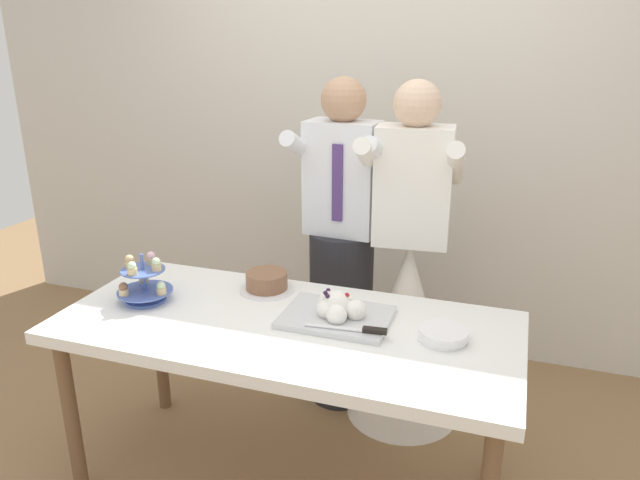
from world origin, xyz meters
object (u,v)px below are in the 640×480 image
main_cake_tray (337,311)px  person_bride (407,308)px  cupcake_stand (144,282)px  plate_stack (443,335)px  dessert_table (286,339)px  person_groom (342,265)px  round_cake (267,282)px

main_cake_tray → person_bride: 0.66m
cupcake_stand → plate_stack: cupcake_stand is taller
dessert_table → cupcake_stand: (-0.63, -0.01, 0.16)m
main_cake_tray → plate_stack: main_cake_tray is taller
person_groom → main_cake_tray: bearing=-74.7°
dessert_table → main_cake_tray: bearing=23.1°
main_cake_tray → plate_stack: 0.42m
cupcake_stand → round_cake: cupcake_stand is taller
plate_stack → person_bride: bearing=111.7°
dessert_table → round_cake: (-0.19, 0.26, 0.11)m
person_groom → plate_stack: bearing=-48.4°
person_bride → dessert_table: bearing=-117.9°
dessert_table → plate_stack: 0.61m
main_cake_tray → plate_stack: (0.42, -0.03, -0.02)m
round_cake → person_groom: person_groom is taller
plate_stack → person_groom: 0.89m
dessert_table → round_cake: round_cake is taller
main_cake_tray → person_groom: 0.67m
cupcake_stand → person_bride: person_bride is taller
plate_stack → dessert_table: bearing=-175.2°
round_cake → person_bride: (0.55, 0.42, -0.23)m
dessert_table → main_cake_tray: 0.23m
round_cake → person_bride: bearing=37.3°
cupcake_stand → person_groom: 0.98m
round_cake → plate_stack: bearing=-14.5°
person_bride → round_cake: bearing=-142.7°
cupcake_stand → main_cake_tray: 0.82m
cupcake_stand → plate_stack: size_ratio=1.24×
round_cake → person_bride: 0.73m
round_cake → person_groom: (0.20, 0.46, -0.07)m
main_cake_tray → dessert_table: bearing=-156.9°
cupcake_stand → round_cake: size_ratio=0.96×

